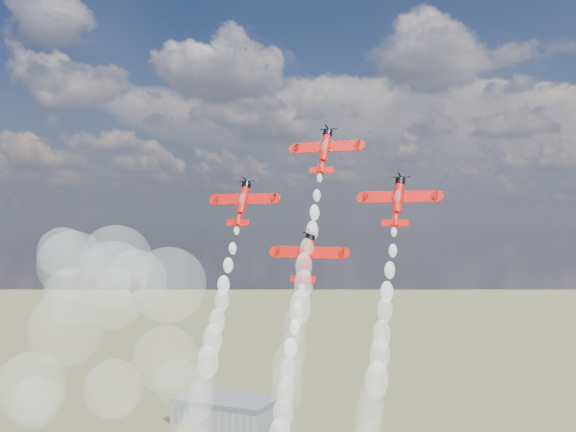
# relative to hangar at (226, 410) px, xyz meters

# --- Properties ---
(hangar) EXTENTS (50.00, 28.00, 13.00)m
(hangar) POSITION_rel_hangar_xyz_m (0.00, 0.00, 0.00)
(hangar) COLOR gray
(hangar) RESTS_ON ground
(plane_lead) EXTENTS (13.92, 6.63, 9.39)m
(plane_lead) POSITION_rel_hangar_xyz_m (123.64, -176.49, 111.37)
(plane_lead) COLOR red
(plane_lead) RESTS_ON ground
(plane_left) EXTENTS (13.92, 6.63, 9.39)m
(plane_left) POSITION_rel_hangar_xyz_m (107.62, -180.99, 101.10)
(plane_left) COLOR red
(plane_left) RESTS_ON ground
(plane_right) EXTENTS (13.92, 6.63, 9.39)m
(plane_right) POSITION_rel_hangar_xyz_m (139.65, -180.99, 101.10)
(plane_right) COLOR red
(plane_right) RESTS_ON ground
(plane_slot) EXTENTS (13.92, 6.63, 9.39)m
(plane_slot) POSITION_rel_hangar_xyz_m (123.64, -185.48, 90.83)
(plane_slot) COLOR red
(plane_slot) RESTS_ON ground
(smoke_trail_lead) EXTENTS (5.64, 19.68, 39.92)m
(smoke_trail_lead) POSITION_rel_hangar_xyz_m (123.80, -191.89, 76.47)
(smoke_trail_lead) COLOR white
(smoke_trail_lead) RESTS_ON plane_lead
(smoke_trail_left) EXTENTS (6.03, 19.35, 40.02)m
(smoke_trail_left) POSITION_rel_hangar_xyz_m (107.50, -196.39, 66.22)
(smoke_trail_left) COLOR white
(smoke_trail_left) RESTS_ON plane_left
(smoke_trail_right) EXTENTS (5.58, 19.09, 39.92)m
(smoke_trail_right) POSITION_rel_hangar_xyz_m (139.57, -196.37, 66.32)
(smoke_trail_right) COLOR white
(smoke_trail_right) RESTS_ON plane_right
(drifted_smoke_cloud) EXTENTS (66.71, 38.96, 56.95)m
(drifted_smoke_cloud) POSITION_rel_hangar_xyz_m (48.82, -154.45, 72.51)
(drifted_smoke_cloud) COLOR white
(drifted_smoke_cloud) RESTS_ON ground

